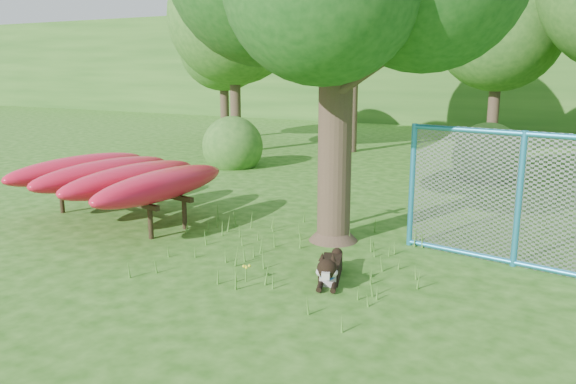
% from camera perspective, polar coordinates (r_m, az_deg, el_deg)
% --- Properties ---
extents(ground, '(80.00, 80.00, 0.00)m').
position_cam_1_polar(ground, '(8.13, -5.27, -8.39)').
color(ground, '#215410').
rests_on(ground, ground).
extents(wooden_post, '(0.33, 0.19, 1.22)m').
position_cam_1_polar(wooden_post, '(10.15, 3.74, -0.29)').
color(wooden_post, brown).
rests_on(wooden_post, ground).
extents(kayak_rack, '(3.55, 3.80, 1.14)m').
position_cam_1_polar(kayak_rack, '(11.16, -16.90, 1.54)').
color(kayak_rack, black).
rests_on(kayak_rack, ground).
extents(husky_dog, '(0.55, 1.15, 0.52)m').
position_cam_1_polar(husky_dog, '(7.80, 4.25, -7.85)').
color(husky_dog, black).
rests_on(husky_dog, ground).
extents(fence_section, '(3.43, 0.67, 3.37)m').
position_cam_1_polar(fence_section, '(8.82, 22.40, -0.75)').
color(fence_section, '#2A90C4').
rests_on(fence_section, ground).
extents(wildflower_clump, '(0.12, 0.10, 0.25)m').
position_cam_1_polar(wildflower_clump, '(7.81, -4.29, -7.70)').
color(wildflower_clump, '#4B842B').
rests_on(wildflower_clump, ground).
extents(bg_tree_a, '(4.40, 4.40, 6.70)m').
position_cam_1_polar(bg_tree_a, '(19.58, -5.53, 17.15)').
color(bg_tree_a, '#3D2D21').
rests_on(bg_tree_a, ground).
extents(bg_tree_c, '(4.00, 4.00, 6.12)m').
position_cam_1_polar(bg_tree_c, '(19.55, 20.72, 15.32)').
color(bg_tree_c, '#3D2D21').
rests_on(bg_tree_c, ground).
extents(bg_tree_f, '(3.60, 3.60, 5.55)m').
position_cam_1_polar(bg_tree_f, '(23.42, -6.60, 14.51)').
color(bg_tree_f, '#3D2D21').
rests_on(bg_tree_f, ground).
extents(shrub_left, '(1.80, 1.80, 1.80)m').
position_cam_1_polar(shrub_left, '(16.86, -5.61, 2.59)').
color(shrub_left, '#2D601F').
rests_on(shrub_left, ground).
extents(shrub_mid, '(1.80, 1.80, 1.80)m').
position_cam_1_polar(shrub_mid, '(15.76, 19.44, 1.23)').
color(shrub_mid, '#2D601F').
rests_on(shrub_mid, ground).
extents(wooded_hillside, '(80.00, 12.00, 6.00)m').
position_cam_1_polar(wooded_hillside, '(34.59, 21.43, 11.88)').
color(wooded_hillside, '#2D601F').
rests_on(wooded_hillside, ground).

